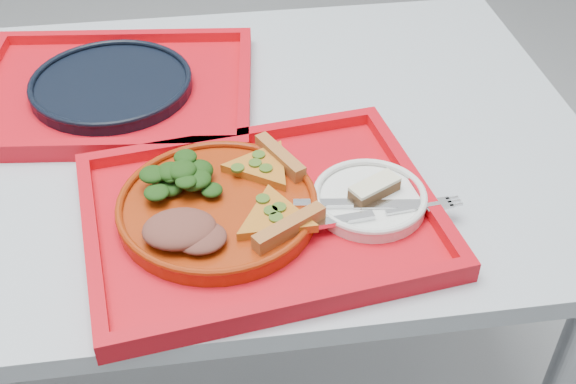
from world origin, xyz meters
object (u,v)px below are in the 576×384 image
object	(u,v)px
tray_main	(261,218)
dinner_plate	(218,209)
navy_plate	(112,86)
tray_far	(113,93)
dessert_bar	(374,188)

from	to	relation	value
tray_main	dinner_plate	distance (m)	0.06
dinner_plate	tray_main	bearing A→B (deg)	-10.30
tray_main	navy_plate	world-z (taller)	navy_plate
tray_far	navy_plate	world-z (taller)	navy_plate
navy_plate	dinner_plate	bearing A→B (deg)	-65.22
navy_plate	dessert_bar	size ratio (longest dim) A/B	3.51
dessert_bar	dinner_plate	bearing A→B (deg)	150.38
dinner_plate	navy_plate	distance (m)	0.36
tray_main	dessert_bar	xyz separation A→B (m)	(0.15, 0.00, 0.03)
tray_far	dessert_bar	distance (m)	0.49
dessert_bar	tray_main	bearing A→B (deg)	153.63
tray_far	dessert_bar	bearing A→B (deg)	-36.63
navy_plate	dessert_bar	xyz separation A→B (m)	(0.36, -0.33, 0.02)
navy_plate	dessert_bar	world-z (taller)	dessert_bar
tray_main	dessert_bar	world-z (taller)	dessert_bar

